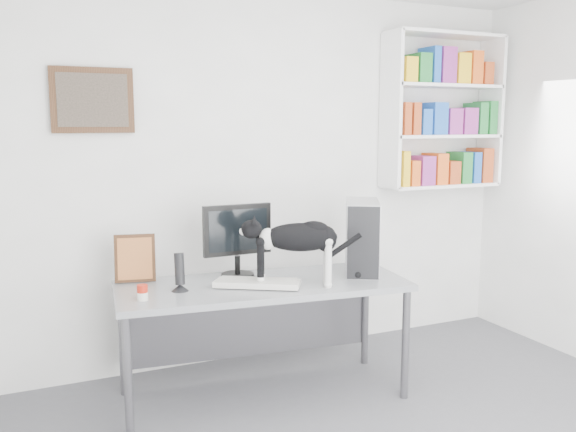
{
  "coord_description": "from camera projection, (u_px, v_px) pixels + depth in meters",
  "views": [
    {
      "loc": [
        -1.79,
        -2.18,
        1.75
      ],
      "look_at": [
        -0.12,
        1.53,
        1.13
      ],
      "focal_mm": 38.0,
      "sensor_mm": 36.0,
      "label": 1
    }
  ],
  "objects": [
    {
      "name": "monitor",
      "position": [
        237.0,
        240.0,
        3.96
      ],
      "size": [
        0.46,
        0.23,
        0.49
      ],
      "primitive_type": "cube",
      "rotation": [
        0.0,
        0.0,
        0.02
      ],
      "color": "black",
      "rests_on": "desk"
    },
    {
      "name": "desk",
      "position": [
        263.0,
        340.0,
        3.9
      ],
      "size": [
        1.88,
        0.91,
        0.76
      ],
      "primitive_type": "cube",
      "rotation": [
        0.0,
        0.0,
        -0.11
      ],
      "color": "gray",
      "rests_on": "room"
    },
    {
      "name": "keyboard",
      "position": [
        257.0,
        283.0,
        3.76
      ],
      "size": [
        0.55,
        0.44,
        0.04
      ],
      "primitive_type": "cube",
      "rotation": [
        0.0,
        0.0,
        -0.54
      ],
      "color": "silver",
      "rests_on": "desk"
    },
    {
      "name": "pc_tower",
      "position": [
        362.0,
        236.0,
        4.11
      ],
      "size": [
        0.42,
        0.53,
        0.48
      ],
      "primitive_type": "cube",
      "rotation": [
        0.0,
        0.0,
        -0.51
      ],
      "color": "#A6A6AA",
      "rests_on": "desk"
    },
    {
      "name": "wall_art",
      "position": [
        93.0,
        100.0,
        3.92
      ],
      "size": [
        0.52,
        0.04,
        0.42
      ],
      "primitive_type": "cube",
      "color": "#472C17",
      "rests_on": "room"
    },
    {
      "name": "soup_can",
      "position": [
        142.0,
        293.0,
        3.46
      ],
      "size": [
        0.08,
        0.08,
        0.09
      ],
      "primitive_type": "cylinder",
      "rotation": [
        0.0,
        0.0,
        -0.38
      ],
      "color": "red",
      "rests_on": "desk"
    },
    {
      "name": "speaker",
      "position": [
        180.0,
        271.0,
        3.64
      ],
      "size": [
        0.11,
        0.11,
        0.24
      ],
      "primitive_type": "cylinder",
      "rotation": [
        0.0,
        0.0,
        -0.09
      ],
      "color": "black",
      "rests_on": "desk"
    },
    {
      "name": "leaning_print",
      "position": [
        135.0,
        257.0,
        3.85
      ],
      "size": [
        0.27,
        0.15,
        0.31
      ],
      "primitive_type": "cube",
      "rotation": [
        0.0,
        0.0,
        -0.22
      ],
      "color": "#472C17",
      "rests_on": "desk"
    },
    {
      "name": "cat",
      "position": [
        297.0,
        253.0,
        3.74
      ],
      "size": [
        0.68,
        0.43,
        0.41
      ],
      "primitive_type": null,
      "rotation": [
        0.0,
        0.0,
        -0.41
      ],
      "color": "black",
      "rests_on": "desk"
    },
    {
      "name": "bookshelf",
      "position": [
        443.0,
        111.0,
        4.91
      ],
      "size": [
        1.03,
        0.28,
        1.24
      ],
      "primitive_type": "cube",
      "color": "white",
      "rests_on": "room"
    },
    {
      "name": "room",
      "position": [
        450.0,
        213.0,
        2.75
      ],
      "size": [
        4.01,
        4.01,
        2.7
      ],
      "color": "#56565C",
      "rests_on": "ground"
    }
  ]
}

